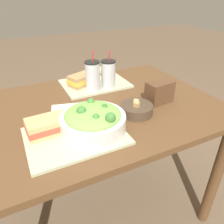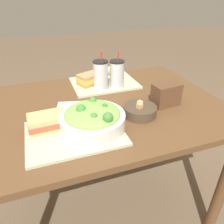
{
  "view_description": "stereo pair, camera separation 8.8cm",
  "coord_description": "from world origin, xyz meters",
  "px_view_note": "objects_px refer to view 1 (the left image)",
  "views": [
    {
      "loc": [
        -0.35,
        -0.9,
        1.31
      ],
      "look_at": [
        -0.02,
        -0.22,
        0.87
      ],
      "focal_mm": 35.0,
      "sensor_mm": 36.0,
      "label": 1
    },
    {
      "loc": [
        -0.27,
        -0.94,
        1.31
      ],
      "look_at": [
        -0.02,
        -0.22,
        0.87
      ],
      "focal_mm": 35.0,
      "sensor_mm": 36.0,
      "label": 2
    }
  ],
  "objects_px": {
    "baguette_far": "(94,71)",
    "drink_cup_red": "(108,75)",
    "soup_bowl": "(136,109)",
    "baguette_near": "(71,115)",
    "salad_bowl": "(93,120)",
    "sandwich_far": "(81,80)",
    "napkin_folded": "(69,109)",
    "drink_cup_dark": "(93,77)",
    "chip_bag": "(159,92)",
    "sandwich_near": "(45,126)"
  },
  "relations": [
    {
      "from": "baguette_far",
      "to": "drink_cup_red",
      "type": "bearing_deg",
      "value": -175.93
    },
    {
      "from": "soup_bowl",
      "to": "baguette_far",
      "type": "relative_size",
      "value": 1.41
    },
    {
      "from": "sandwich_far",
      "to": "baguette_far",
      "type": "height_order",
      "value": "sandwich_far"
    },
    {
      "from": "salad_bowl",
      "to": "drink_cup_red",
      "type": "relative_size",
      "value": 1.25
    },
    {
      "from": "salad_bowl",
      "to": "drink_cup_dark",
      "type": "distance_m",
      "value": 0.4
    },
    {
      "from": "drink_cup_red",
      "to": "napkin_folded",
      "type": "distance_m",
      "value": 0.32
    },
    {
      "from": "salad_bowl",
      "to": "chip_bag",
      "type": "xyz_separation_m",
      "value": [
        0.41,
        0.11,
        -0.01
      ]
    },
    {
      "from": "sandwich_near",
      "to": "drink_cup_dark",
      "type": "bearing_deg",
      "value": 40.15
    },
    {
      "from": "baguette_near",
      "to": "baguette_far",
      "type": "xyz_separation_m",
      "value": [
        0.3,
        0.46,
        0.0
      ]
    },
    {
      "from": "drink_cup_dark",
      "to": "soup_bowl",
      "type": "bearing_deg",
      "value": -73.64
    },
    {
      "from": "chip_bag",
      "to": "napkin_folded",
      "type": "relative_size",
      "value": 0.77
    },
    {
      "from": "baguette_far",
      "to": "drink_cup_red",
      "type": "xyz_separation_m",
      "value": [
        0.0,
        -0.21,
        0.05
      ]
    },
    {
      "from": "soup_bowl",
      "to": "baguette_near",
      "type": "xyz_separation_m",
      "value": [
        -0.3,
        0.06,
        0.01
      ]
    },
    {
      "from": "soup_bowl",
      "to": "sandwich_far",
      "type": "distance_m",
      "value": 0.43
    },
    {
      "from": "salad_bowl",
      "to": "baguette_near",
      "type": "height_order",
      "value": "salad_bowl"
    },
    {
      "from": "drink_cup_red",
      "to": "baguette_far",
      "type": "bearing_deg",
      "value": 91.2
    },
    {
      "from": "drink_cup_dark",
      "to": "baguette_far",
      "type": "bearing_deg",
      "value": 65.98
    },
    {
      "from": "napkin_folded",
      "to": "baguette_far",
      "type": "bearing_deg",
      "value": 51.06
    },
    {
      "from": "drink_cup_dark",
      "to": "napkin_folded",
      "type": "relative_size",
      "value": 1.17
    },
    {
      "from": "chip_bag",
      "to": "drink_cup_dark",
      "type": "bearing_deg",
      "value": 127.93
    },
    {
      "from": "sandwich_far",
      "to": "drink_cup_dark",
      "type": "distance_m",
      "value": 0.11
    },
    {
      "from": "sandwich_far",
      "to": "napkin_folded",
      "type": "distance_m",
      "value": 0.28
    },
    {
      "from": "baguette_far",
      "to": "drink_cup_red",
      "type": "relative_size",
      "value": 0.52
    },
    {
      "from": "sandwich_near",
      "to": "baguette_near",
      "type": "height_order",
      "value": "sandwich_near"
    },
    {
      "from": "sandwich_far",
      "to": "chip_bag",
      "type": "distance_m",
      "value": 0.47
    },
    {
      "from": "drink_cup_dark",
      "to": "drink_cup_red",
      "type": "height_order",
      "value": "drink_cup_dark"
    },
    {
      "from": "baguette_near",
      "to": "napkin_folded",
      "type": "relative_size",
      "value": 0.62
    },
    {
      "from": "sandwich_far",
      "to": "napkin_folded",
      "type": "bearing_deg",
      "value": -145.46
    },
    {
      "from": "sandwich_far",
      "to": "baguette_far",
      "type": "bearing_deg",
      "value": 17.8
    },
    {
      "from": "baguette_near",
      "to": "napkin_folded",
      "type": "height_order",
      "value": "baguette_near"
    },
    {
      "from": "baguette_far",
      "to": "drink_cup_dark",
      "type": "bearing_deg",
      "value": 158.84
    },
    {
      "from": "sandwich_near",
      "to": "salad_bowl",
      "type": "bearing_deg",
      "value": -23.75
    },
    {
      "from": "drink_cup_red",
      "to": "sandwich_far",
      "type": "bearing_deg",
      "value": 144.15
    },
    {
      "from": "sandwich_near",
      "to": "drink_cup_red",
      "type": "height_order",
      "value": "drink_cup_red"
    },
    {
      "from": "salad_bowl",
      "to": "soup_bowl",
      "type": "distance_m",
      "value": 0.25
    },
    {
      "from": "salad_bowl",
      "to": "sandwich_far",
      "type": "distance_m",
      "value": 0.48
    },
    {
      "from": "baguette_far",
      "to": "napkin_folded",
      "type": "xyz_separation_m",
      "value": [
        -0.28,
        -0.34,
        -0.04
      ]
    },
    {
      "from": "baguette_near",
      "to": "drink_cup_dark",
      "type": "relative_size",
      "value": 0.53
    },
    {
      "from": "sandwich_far",
      "to": "napkin_folded",
      "type": "height_order",
      "value": "sandwich_far"
    },
    {
      "from": "soup_bowl",
      "to": "chip_bag",
      "type": "relative_size",
      "value": 1.07
    },
    {
      "from": "salad_bowl",
      "to": "chip_bag",
      "type": "height_order",
      "value": "salad_bowl"
    },
    {
      "from": "salad_bowl",
      "to": "drink_cup_dark",
      "type": "bearing_deg",
      "value": 68.4
    },
    {
      "from": "sandwich_near",
      "to": "drink_cup_dark",
      "type": "distance_m",
      "value": 0.45
    },
    {
      "from": "soup_bowl",
      "to": "drink_cup_dark",
      "type": "bearing_deg",
      "value": 106.36
    },
    {
      "from": "baguette_near",
      "to": "baguette_far",
      "type": "height_order",
      "value": "same"
    },
    {
      "from": "soup_bowl",
      "to": "sandwich_far",
      "type": "xyz_separation_m",
      "value": [
        -0.13,
        0.41,
        0.02
      ]
    },
    {
      "from": "baguette_near",
      "to": "baguette_far",
      "type": "relative_size",
      "value": 1.07
    },
    {
      "from": "baguette_far",
      "to": "drink_cup_dark",
      "type": "height_order",
      "value": "drink_cup_dark"
    },
    {
      "from": "soup_bowl",
      "to": "sandwich_far",
      "type": "height_order",
      "value": "sandwich_far"
    },
    {
      "from": "salad_bowl",
      "to": "baguette_far",
      "type": "bearing_deg",
      "value": 67.53
    }
  ]
}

